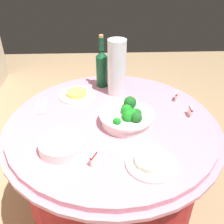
{
  "coord_description": "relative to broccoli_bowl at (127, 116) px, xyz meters",
  "views": [
    {
      "loc": [
        -1.11,
        0.04,
        1.52
      ],
      "look_at": [
        0.0,
        0.0,
        0.79
      ],
      "focal_mm": 40.78,
      "sensor_mm": 36.0,
      "label": 1
    }
  ],
  "objects": [
    {
      "name": "food_plate_rice",
      "position": [
        -0.3,
        -0.08,
        -0.03
      ],
      "size": [
        0.22,
        0.22,
        0.04
      ],
      "color": "white",
      "rests_on": "buffet_table"
    },
    {
      "name": "buffet_table",
      "position": [
        0.04,
        0.08,
        -0.41
      ],
      "size": [
        1.16,
        1.16,
        0.74
      ],
      "color": "maroon",
      "rests_on": "ground_plane"
    },
    {
      "name": "broccoli_bowl",
      "position": [
        0.0,
        0.0,
        0.0
      ],
      "size": [
        0.28,
        0.28,
        0.12
      ],
      "color": "white",
      "rests_on": "buffet_table"
    },
    {
      "name": "serving_tongs",
      "position": [
        0.17,
        0.48,
        -0.04
      ],
      "size": [
        0.17,
        0.06,
        0.01
      ],
      "color": "silver",
      "rests_on": "buffet_table"
    },
    {
      "name": "plate_stack",
      "position": [
        -0.18,
        0.32,
        -0.02
      ],
      "size": [
        0.21,
        0.21,
        0.05
      ],
      "color": "white",
      "rests_on": "buffet_table"
    },
    {
      "name": "ground_plane",
      "position": [
        0.04,
        0.08,
        -0.79
      ],
      "size": [
        6.0,
        6.0,
        0.0
      ],
      "primitive_type": "plane",
      "color": "#9E7F5B"
    },
    {
      "name": "label_placard_mid",
      "position": [
        -0.28,
        0.17,
        -0.02
      ],
      "size": [
        0.05,
        0.03,
        0.05
      ],
      "color": "white",
      "rests_on": "buffet_table"
    },
    {
      "name": "food_plate_fried_egg",
      "position": [
        0.3,
        0.28,
        -0.03
      ],
      "size": [
        0.22,
        0.22,
        0.03
      ],
      "color": "white",
      "rests_on": "buffet_table"
    },
    {
      "name": "wine_bottle",
      "position": [
        0.44,
        0.13,
        0.08
      ],
      "size": [
        0.07,
        0.07,
        0.34
      ],
      "color": "#0F4327",
      "rests_on": "buffet_table"
    },
    {
      "name": "decorative_fruit_vase",
      "position": [
        0.33,
        0.04,
        0.1
      ],
      "size": [
        0.11,
        0.11,
        0.34
      ],
      "color": "silver",
      "rests_on": "buffet_table"
    },
    {
      "name": "label_placard_rear",
      "position": [
        0.23,
        -0.32,
        -0.02
      ],
      "size": [
        0.05,
        0.03,
        0.05
      ],
      "color": "white",
      "rests_on": "buffet_table"
    },
    {
      "name": "label_placard_front",
      "position": [
        0.06,
        -0.35,
        -0.02
      ],
      "size": [
        0.05,
        0.01,
        0.05
      ],
      "color": "white",
      "rests_on": "buffet_table"
    }
  ]
}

